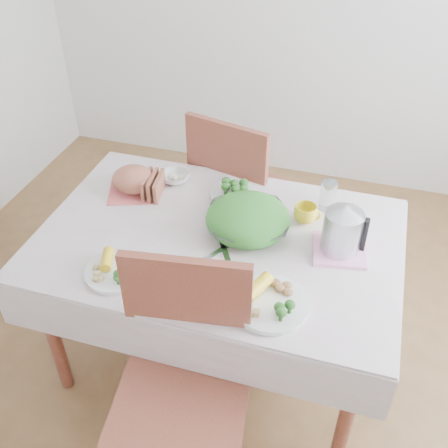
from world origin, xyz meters
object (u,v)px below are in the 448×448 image
(dining_table, at_px, (219,301))
(salad_bowl, at_px, (248,223))
(chair_near, at_px, (179,419))
(yellow_mug, at_px, (305,214))
(chair_far, at_px, (245,199))
(dinner_plate_right, at_px, (270,304))
(electric_kettle, at_px, (343,228))
(dinner_plate_left, at_px, (115,272))

(dining_table, relative_size, salad_bowl, 4.20)
(chair_near, height_order, yellow_mug, chair_near)
(chair_near, height_order, salad_bowl, chair_near)
(chair_far, distance_m, yellow_mug, 0.70)
(chair_far, distance_m, salad_bowl, 0.73)
(dining_table, xyz_separation_m, salad_bowl, (0.11, 0.07, 0.43))
(dinner_plate_right, relative_size, yellow_mug, 2.82)
(chair_near, xyz_separation_m, yellow_mug, (0.27, 0.88, 0.34))
(yellow_mug, xyz_separation_m, electric_kettle, (0.17, -0.16, 0.08))
(salad_bowl, bearing_deg, chair_far, 105.30)
(dining_table, xyz_separation_m, chair_near, (0.06, -0.67, 0.09))
(dinner_plate_left, bearing_deg, chair_far, 76.35)
(dining_table, relative_size, chair_near, 1.35)
(dinner_plate_right, bearing_deg, yellow_mug, 86.48)
(chair_far, bearing_deg, chair_near, 108.91)
(electric_kettle, bearing_deg, dining_table, -163.32)
(dining_table, relative_size, yellow_mug, 13.82)
(dinner_plate_left, xyz_separation_m, yellow_mug, (0.64, 0.54, 0.03))
(dining_table, distance_m, chair_near, 0.68)
(chair_near, bearing_deg, yellow_mug, 64.92)
(dining_table, relative_size, chair_far, 1.36)
(chair_near, distance_m, dinner_plate_right, 0.52)
(dinner_plate_right, bearing_deg, chair_far, 109.43)
(salad_bowl, height_order, dinner_plate_right, salad_bowl)
(dining_table, height_order, chair_far, chair_far)
(chair_far, relative_size, yellow_mug, 10.12)
(chair_far, distance_m, dinner_plate_right, 1.11)
(dining_table, distance_m, electric_kettle, 0.71)
(chair_near, relative_size, dinner_plate_right, 3.64)
(dinner_plate_left, xyz_separation_m, electric_kettle, (0.80, 0.38, 0.11))
(chair_near, bearing_deg, chair_far, 86.92)
(chair_far, bearing_deg, dinner_plate_right, 123.15)
(chair_far, xyz_separation_m, dinner_plate_right, (0.36, -1.01, 0.31))
(salad_bowl, xyz_separation_m, dinner_plate_left, (-0.42, -0.40, -0.03))
(dining_table, bearing_deg, chair_far, 95.10)
(dinner_plate_left, xyz_separation_m, dinner_plate_right, (0.60, 0.01, 0.00))
(dinner_plate_left, height_order, dinner_plate_right, dinner_plate_right)
(electric_kettle, bearing_deg, dinner_plate_right, -107.98)
(yellow_mug, bearing_deg, dinner_plate_right, -93.52)
(dining_table, xyz_separation_m, dinner_plate_right, (0.29, -0.32, 0.40))
(yellow_mug, bearing_deg, chair_far, 128.94)
(electric_kettle, bearing_deg, chair_far, 141.39)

